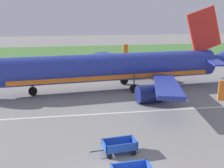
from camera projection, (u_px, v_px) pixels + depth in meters
The scene contains 4 objects.
grass_strip at pixel (78, 53), 72.58m from camera, with size 220.00×28.00×0.06m, color #477A38.
apron_stripe at pixel (97, 114), 29.39m from camera, with size 120.00×0.36×0.01m, color silver.
airplane at pixel (119, 67), 38.14m from camera, with size 37.67×30.30×11.34m.
baggage_cart_third_in_row at pixel (119, 146), 21.15m from camera, with size 3.61×1.68×1.07m.
Camera 1 is at (-2.95, -15.30, 10.53)m, focal length 44.76 mm.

